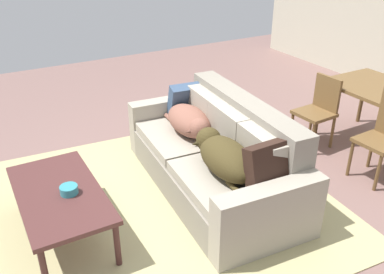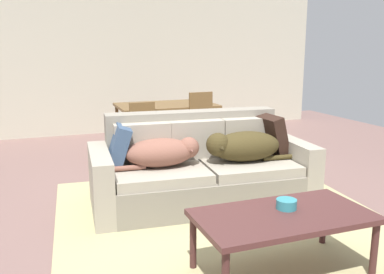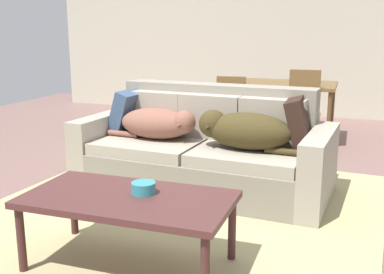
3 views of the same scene
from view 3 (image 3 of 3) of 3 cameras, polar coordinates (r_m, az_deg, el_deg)
name	(u,v)px [view 3 (image 3 of 3)]	position (r m, az deg, el deg)	size (l,w,h in m)	color
ground_plane	(206,186)	(4.36, 1.69, -6.02)	(10.00, 10.00, 0.00)	#7A5B55
back_partition	(279,33)	(8.03, 10.56, 12.35)	(8.00, 0.12, 2.70)	beige
area_rug	(177,214)	(3.72, -1.84, -9.36)	(3.02, 3.31, 0.01)	tan
couch	(205,151)	(4.26, 1.63, -1.72)	(2.30, 1.16, 0.91)	gray
dog_on_left_cushion	(159,123)	(4.27, -4.06, 1.67)	(0.86, 0.43, 0.28)	brown
dog_on_right_cushion	(243,130)	(3.92, 6.27, 0.83)	(0.92, 0.43, 0.32)	#3E3319
throw_pillow_by_left_arm	(128,112)	(4.60, -7.76, 3.02)	(0.13, 0.42, 0.42)	#364C69
throw_pillow_by_right_arm	(300,125)	(4.01, 13.01, 1.47)	(0.13, 0.45, 0.45)	black
coffee_table	(128,203)	(2.85, -7.77, -8.00)	(1.24, 0.65, 0.46)	#4F2A28
bowl_on_coffee_table	(143,188)	(2.85, -5.93, -6.19)	(0.15, 0.15, 0.07)	teal
dining_table	(278,87)	(6.20, 10.38, 5.95)	(1.46, 0.90, 0.74)	brown
dining_chair_near_left	(229,108)	(5.74, 4.51, 3.53)	(0.42, 0.42, 0.85)	brown
dining_chair_near_right	(303,108)	(5.63, 13.35, 3.45)	(0.42, 0.42, 0.95)	brown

